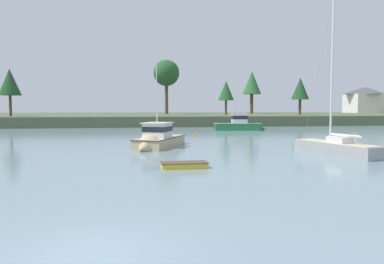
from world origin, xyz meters
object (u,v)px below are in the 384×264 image
cruiser_sand (156,142)px  cruiser_green (242,126)px  sailboat_cream (157,129)px  dinghy_yellow (184,166)px  sailboat_grey (336,151)px  mooring_buoy_orange (194,136)px

cruiser_sand → cruiser_green: cruiser_green is taller
sailboat_cream → dinghy_yellow: (-0.26, -34.77, -0.10)m
sailboat_grey → cruiser_sand: bearing=153.2°
dinghy_yellow → sailboat_grey: bearing=20.0°
cruiser_sand → dinghy_yellow: (1.06, -11.27, -0.37)m
cruiser_sand → dinghy_yellow: size_ratio=3.04×
sailboat_cream → mooring_buoy_orange: bearing=-70.7°
sailboat_cream → mooring_buoy_orange: size_ratio=27.62×
cruiser_sand → sailboat_grey: (13.41, -6.79, -0.22)m
sailboat_cream → mooring_buoy_orange: 12.01m
cruiser_green → dinghy_yellow: bearing=-111.5°
dinghy_yellow → cruiser_green: bearing=68.5°
sailboat_grey → cruiser_green: 29.69m
dinghy_yellow → mooring_buoy_orange: size_ratio=7.11×
sailboat_grey → cruiser_green: (1.12, 29.67, 0.34)m
cruiser_green → mooring_buoy_orange: bearing=-130.8°
sailboat_grey → cruiser_green: bearing=87.8°
sailboat_grey → dinghy_yellow: size_ratio=4.51×
sailboat_grey → cruiser_green: size_ratio=1.53×
cruiser_sand → dinghy_yellow: bearing=-84.6°
cruiser_sand → dinghy_yellow: cruiser_sand is taller
cruiser_sand → mooring_buoy_orange: 13.28m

